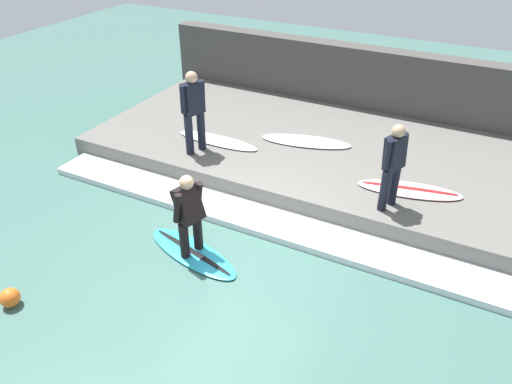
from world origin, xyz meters
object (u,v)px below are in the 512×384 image
at_px(surfboard_riding, 193,253).
at_px(marker_buoy, 10,298).
at_px(surfer_riding, 189,211).
at_px(surfboard_waiting_far, 218,140).
at_px(surfboard_spare, 306,141).
at_px(surfer_waiting_near, 393,163).
at_px(surfboard_waiting_near, 409,190).
at_px(surfer_waiting_far, 193,108).

relative_size(surfboard_riding, marker_buoy, 6.92).
xyz_separation_m(surfer_riding, surfboard_waiting_far, (2.96, 1.30, -0.40)).
relative_size(surfboard_spare, marker_buoy, 7.02).
relative_size(surfer_waiting_near, surfboard_waiting_near, 0.79).
relative_size(surfboard_riding, surfer_waiting_far, 1.17).
bearing_deg(surfboard_riding, surfboard_spare, -5.63).
xyz_separation_m(surfer_riding, surfboard_spare, (3.79, -0.37, -0.40)).
distance_m(surfboard_waiting_far, surfboard_spare, 1.86).
bearing_deg(surfboard_waiting_near, surfer_waiting_far, 96.11).
bearing_deg(surfboard_spare, surfboard_riding, 174.37).
bearing_deg(marker_buoy, surfer_waiting_far, -2.35).
relative_size(surfer_riding, surfboard_waiting_far, 0.74).
xyz_separation_m(surfer_waiting_near, surfboard_spare, (1.60, 2.14, -0.82)).
bearing_deg(surfboard_waiting_near, surfboard_spare, 68.56).
height_order(surfboard_riding, surfer_waiting_near, surfer_waiting_near).
bearing_deg(surfboard_waiting_far, surfboard_waiting_near, -91.50).
xyz_separation_m(surfboard_waiting_near, marker_buoy, (-4.98, 4.41, -0.30)).
bearing_deg(marker_buoy, surfboard_spare, -18.89).
height_order(surfer_riding, surfer_waiting_near, surfer_waiting_near).
height_order(surfboard_waiting_near, surfboard_spare, surfboard_waiting_near).
relative_size(surfboard_waiting_near, surfboard_waiting_far, 1.01).
relative_size(surfer_riding, surfer_waiting_far, 0.84).
bearing_deg(surfboard_waiting_near, surfboard_waiting_far, 88.50).
xyz_separation_m(surfboard_waiting_near, surfer_waiting_far, (-0.45, 4.22, 0.91)).
relative_size(surfboard_riding, surfer_waiting_near, 1.29).
distance_m(surfer_riding, marker_buoy, 2.78).
distance_m(surfboard_riding, surfer_waiting_near, 3.55).
bearing_deg(surfer_waiting_near, marker_buoy, 135.98).
bearing_deg(surfboard_waiting_far, surfer_waiting_far, 163.11).
bearing_deg(surfboard_waiting_far, marker_buoy, 176.00).
distance_m(surfer_riding, surfer_waiting_near, 3.36).
height_order(surfer_waiting_near, surfboard_waiting_near, surfer_waiting_near).
height_order(surfboard_spare, marker_buoy, surfboard_spare).
bearing_deg(surfboard_spare, surfer_waiting_far, 127.02).
bearing_deg(surfer_waiting_far, surfboard_riding, -148.58).
distance_m(surfer_riding, surfboard_waiting_far, 3.25).
xyz_separation_m(surfboard_riding, surfboard_spare, (3.79, -0.37, 0.41)).
height_order(surfboard_waiting_far, marker_buoy, surfboard_waiting_far).
bearing_deg(surfer_waiting_near, surfboard_riding, 130.95).
bearing_deg(surfer_riding, surfer_waiting_far, 31.42).
relative_size(surfer_waiting_far, surfboard_spare, 0.84).
xyz_separation_m(surfboard_riding, marker_buoy, (-2.13, 1.65, 0.11)).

